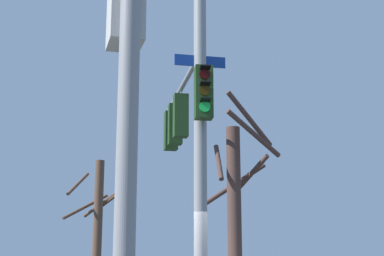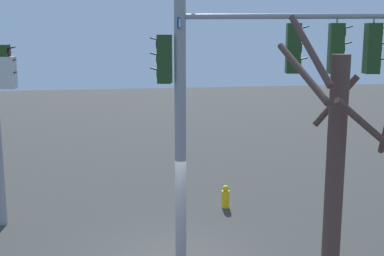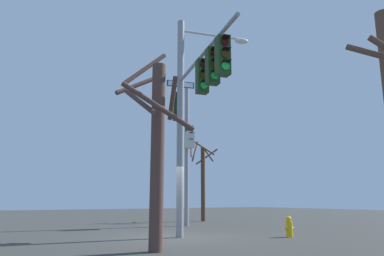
% 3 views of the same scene
% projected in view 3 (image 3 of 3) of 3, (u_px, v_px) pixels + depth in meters
% --- Properties ---
extents(ground_plane, '(80.00, 80.00, 0.00)m').
position_uv_depth(ground_plane, '(173.00, 237.00, 12.73)').
color(ground_plane, '#343533').
extents(main_signal_pole_assembly, '(4.26, 5.81, 8.30)m').
position_uv_depth(main_signal_pole_assembly, '(193.00, 97.00, 12.54)').
color(main_signal_pole_assembly, gray).
rests_on(main_signal_pole_assembly, ground).
extents(secondary_pole_assembly, '(0.48, 0.77, 7.50)m').
position_uv_depth(secondary_pole_assembly, '(188.00, 147.00, 18.88)').
color(secondary_pole_assembly, gray).
rests_on(secondary_pole_assembly, ground).
extents(fire_hydrant, '(0.38, 0.24, 0.73)m').
position_uv_depth(fire_hydrant, '(289.00, 227.00, 12.84)').
color(fire_hydrant, yellow).
rests_on(fire_hydrant, ground).
extents(bare_tree_behind_pole, '(2.36, 2.36, 5.34)m').
position_uv_depth(bare_tree_behind_pole, '(202.00, 177.00, 22.85)').
color(bare_tree_behind_pole, '#4F3525').
rests_on(bare_tree_behind_pole, ground).
extents(bare_tree_across_street, '(2.00, 2.33, 5.81)m').
position_uv_depth(bare_tree_across_street, '(156.00, 142.00, 9.68)').
color(bare_tree_across_street, '#4F3831').
rests_on(bare_tree_across_street, ground).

